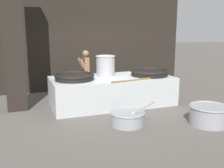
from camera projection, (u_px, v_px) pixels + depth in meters
ground_plane at (112, 104)px, 7.46m from camera, size 60.00×60.00×0.00m
back_wall at (90, 29)px, 9.11m from camera, size 6.86×0.24×4.17m
support_pillar at (12, 29)px, 6.57m from camera, size 0.50×0.50×4.17m
hearth_platform at (112, 91)px, 7.38m from camera, size 3.36×1.57×0.78m
giant_wok_near at (74, 77)px, 6.90m from camera, size 1.06×1.06×0.17m
giant_wok_far at (149, 73)px, 7.52m from camera, size 1.08×1.08×0.17m
stock_pot at (106, 65)px, 7.54m from camera, size 0.57×0.57×0.57m
stirring_paddle at (133, 80)px, 6.79m from camera, size 1.16×0.24×0.04m
cook at (86, 72)px, 8.13m from camera, size 0.35×0.54×1.46m
prep_bowl_vegetables at (127, 118)px, 5.81m from camera, size 0.83×0.87×0.63m
prep_bowl_meat at (209, 114)px, 5.82m from camera, size 0.88×0.88×0.43m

